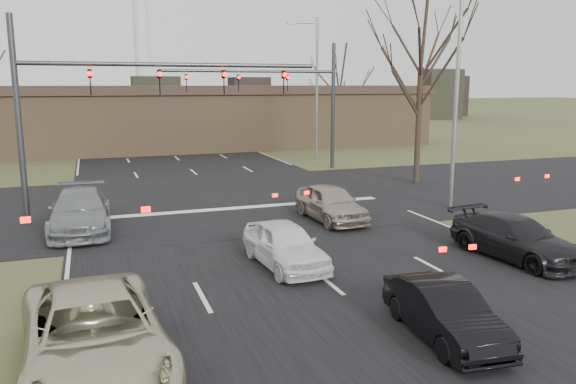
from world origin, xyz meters
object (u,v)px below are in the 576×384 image
building (187,117)px  mast_arm_near (107,93)px  car_silver_suv (94,334)px  car_charcoal_sedan (516,238)px  streetlight_right_far (315,82)px  car_grey_ahead (80,211)px  streetlight_right_near (454,80)px  car_silver_ahead (331,203)px  car_white_sedan (285,244)px  car_black_hatch (444,311)px  mast_arm_far (292,91)px

building → mast_arm_near: size_ratio=3.50×
car_silver_suv → car_charcoal_sedan: car_silver_suv is taller
streetlight_right_far → car_grey_ahead: (-15.82, -15.78, -4.82)m
building → mast_arm_near: (-7.23, -25.00, 2.41)m
streetlight_right_near → car_charcoal_sedan: streetlight_right_near is taller
building → streetlight_right_far: streetlight_right_far is taller
car_silver_ahead → streetlight_right_near: bearing=2.1°
streetlight_right_near → car_grey_ahead: bearing=175.4°
mast_arm_near → car_white_sedan: 10.43m
car_white_sedan → car_grey_ahead: 8.74m
car_black_hatch → car_charcoal_sedan: bearing=41.7°
building → streetlight_right_near: 28.97m
car_charcoal_sedan → car_grey_ahead: size_ratio=0.87×
streetlight_right_far → building: bearing=123.6°
car_black_hatch → car_grey_ahead: bearing=126.5°
streetlight_right_near → streetlight_right_far: 17.01m
car_white_sedan → mast_arm_near: bearing=115.1°
streetlight_right_near → car_silver_ahead: bearing=-176.0°
car_charcoal_sedan → building: bearing=90.7°
streetlight_right_near → car_black_hatch: bearing=-125.4°
mast_arm_far → car_black_hatch: (-5.19, -24.03, -4.41)m
mast_arm_near → car_grey_ahead: bearing=-125.5°
streetlight_right_far → car_charcoal_sedan: streetlight_right_far is taller
streetlight_right_far → car_silver_ahead: (-6.32, -17.41, -4.86)m
car_charcoal_sedan → car_silver_ahead: size_ratio=1.07×
mast_arm_far → car_charcoal_sedan: size_ratio=2.43×
mast_arm_far → streetlight_right_near: 13.28m
mast_arm_near → streetlight_right_near: 14.38m
mast_arm_near → car_charcoal_sedan: 15.98m
building → car_white_sedan: 33.43m
car_silver_suv → car_silver_ahead: bearing=42.5°
mast_arm_near → streetlight_right_far: (14.55, 14.00, 0.51)m
building → car_silver_ahead: size_ratio=9.94×
car_black_hatch → car_charcoal_sedan: car_charcoal_sedan is taller
streetlight_right_near → mast_arm_near: bearing=167.9°
car_white_sedan → car_charcoal_sedan: bearing=-17.2°
car_silver_ahead → car_black_hatch: bearing=-102.6°
mast_arm_far → car_grey_ahead: 17.82m
building → car_black_hatch: bearing=-91.5°
mast_arm_far → streetlight_right_far: size_ratio=1.11×
streetlight_right_near → car_charcoal_sedan: bearing=-108.7°
streetlight_right_near → streetlight_right_far: bearing=88.3°
building → car_silver_suv: building is taller
car_silver_suv → car_black_hatch: bearing=-11.7°
car_grey_ahead → car_silver_ahead: bearing=-8.4°
mast_arm_near → streetlight_right_near: bearing=-12.1°
car_black_hatch → car_charcoal_sedan: size_ratio=0.80×
mast_arm_near → streetlight_right_near: (14.05, -3.00, 0.51)m
building → car_grey_ahead: (-8.50, -26.78, -1.90)m
streetlight_right_near → car_black_hatch: (-7.82, -11.03, -4.98)m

